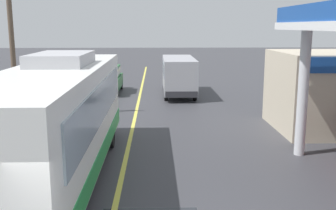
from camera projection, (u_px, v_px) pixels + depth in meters
ground at (139, 99)px, 24.83m from camera, size 120.00×120.00×0.00m
lane_divider_stripe at (135, 117)px, 19.93m from camera, size 0.16×50.00×0.01m
coach_bus_main at (57, 124)px, 11.39m from camera, size 2.60×11.04×3.69m
minibus_opposing_lane at (179, 73)px, 26.09m from camera, size 2.04×6.13×2.44m
car_trailing_behind_bus at (108, 78)px, 27.15m from camera, size 1.70×4.20×1.82m
utility_pole_roadside at (11, 26)px, 18.81m from camera, size 1.80×0.24×8.64m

